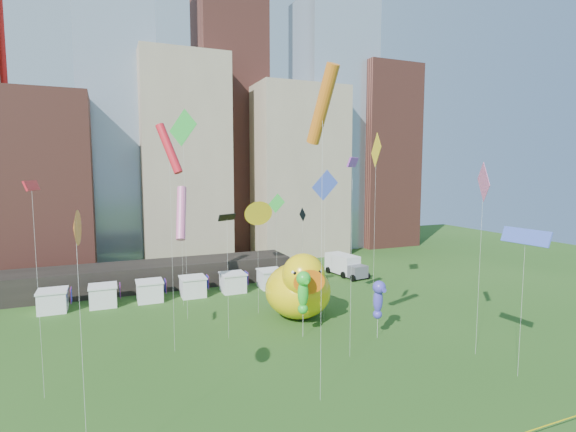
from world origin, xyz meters
name	(u,v)px	position (x,y,z in m)	size (l,w,h in m)	color
skyline	(170,134)	(2.25, 61.06, 21.44)	(101.00, 23.00, 68.00)	brown
crane_right	(315,8)	(30.89, 64.00, 46.90)	(23.00, 1.00, 76.00)	red
pavilion	(145,276)	(-4.00, 42.00, 1.60)	(38.00, 6.00, 3.20)	black
vendor_tents	(193,287)	(1.02, 36.00, 1.11)	(33.24, 2.80, 2.40)	white
big_duck	(299,287)	(9.61, 23.83, 3.27)	(8.17, 9.89, 7.13)	yellow
small_duck	(300,303)	(9.88, 24.19, 1.47)	(4.19, 4.60, 3.21)	white
seahorse_green	(303,289)	(7.92, 19.08, 4.50)	(1.54, 1.82, 6.14)	silver
seahorse_purple	(379,297)	(14.05, 16.21, 3.87)	(1.27, 1.55, 5.32)	silver
box_truck	(345,265)	(23.32, 38.06, 1.52)	(3.57, 7.25, 2.95)	silver
kite_0	(32,188)	(-12.54, 16.01, 14.03)	(0.75, 2.11, 14.51)	silver
kite_1	(483,184)	(19.52, 10.14, 14.07)	(1.62, 2.75, 15.83)	silver
kite_2	(303,217)	(14.17, 32.91, 9.47)	(1.40, 1.14, 10.60)	silver
kite_3	(277,205)	(9.03, 28.58, 11.34)	(1.23, 1.82, 12.66)	silver
kite_4	(376,152)	(18.85, 24.17, 17.16)	(1.20, 3.55, 19.21)	silver
kite_5	(526,237)	(19.36, 6.02, 10.41)	(0.77, 3.65, 10.99)	silver
kite_6	(323,105)	(4.38, 8.69, 19.17)	(1.27, 2.95, 21.61)	silver
kite_7	(353,164)	(9.65, 13.74, 15.65)	(2.04, 2.06, 16.17)	silver
kite_8	(169,149)	(-3.39, 20.40, 16.87)	(2.16, 2.25, 18.95)	silver
kite_9	(181,213)	(-0.64, 32.84, 10.46)	(1.87, 3.64, 13.44)	silver
kite_10	(227,219)	(1.54, 21.41, 10.93)	(1.81, 1.17, 11.35)	silver
kite_11	(183,130)	(-1.01, 28.04, 19.09)	(2.23, 2.89, 21.14)	silver
kite_12	(258,213)	(6.28, 26.94, 10.72)	(2.43, 1.16, 11.97)	silver
kite_13	(325,187)	(11.63, 22.13, 13.55)	(3.02, 0.28, 15.24)	silver
kite_14	(76,229)	(-9.53, 6.25, 12.49)	(0.31, 1.64, 13.34)	silver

